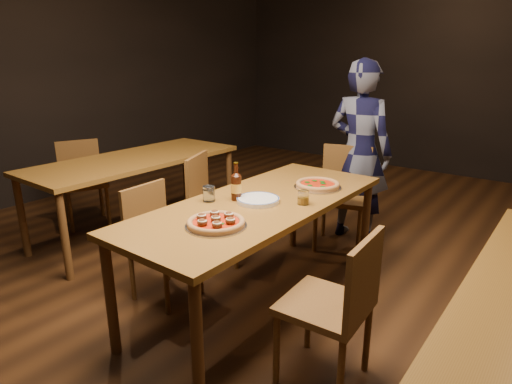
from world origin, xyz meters
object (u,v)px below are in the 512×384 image
Objects in this scene: pizza_margherita at (318,185)px; chair_main_e at (325,304)px; chair_main_nw at (165,242)px; chair_main_sw at (221,206)px; table_main at (261,211)px; plate_stack at (258,200)px; diner at (359,153)px; table_left at (136,165)px; water_glass at (209,194)px; pizza_meatball at (216,222)px; beer_bottle at (236,187)px; amber_glass at (303,197)px; chair_nbr_left at (84,183)px; chair_end at (342,197)px.

chair_main_e is at bearing -57.42° from pizza_margherita.
chair_main_nw is 0.95× the size of chair_main_e.
chair_main_sw is at bearing 6.30° from chair_main_nw.
chair_main_e reaches higher than table_main.
chair_main_sw is at bearing 149.81° from plate_stack.
diner is at bearing -56.38° from chair_main_sw.
diner is at bearing -163.14° from chair_main_e.
table_left is 2.27× the size of chair_main_e.
pizza_margherita is at bearing 59.73° from water_glass.
table_left is 2.08m from diner.
diner reaches higher than pizza_meatball.
amber_glass is at bearing 26.12° from beer_bottle.
amber_glass is 0.05× the size of diner.
chair_main_sw is 0.81m from water_glass.
plate_stack is 0.17× the size of diner.
amber_glass is (0.83, 0.44, 0.38)m from chair_main_nw.
amber_glass is at bearing -141.42° from chair_main_e.
pizza_margherita is at bearing -58.93° from chair_nbr_left.
chair_nbr_left is at bearing 177.28° from table_main.
chair_main_e is at bearing -10.20° from water_glass.
amber_glass is at bearing 31.78° from water_glass.
amber_glass is (0.18, 0.61, 0.02)m from pizza_meatball.
chair_main_nw reaches higher than table_main.
chair_main_sw reaches higher than table_main.
table_main is 22.23× the size of amber_glass.
beer_bottle is at bearing -153.88° from amber_glass.
water_glass is 1.11× the size of amber_glass.
pizza_meatball is (-0.63, -0.12, 0.33)m from chair_main_e.
chair_main_nw is at bearing -131.39° from pizza_margherita.
plate_stack is at bearing -65.75° from chair_main_nw.
plate_stack is at bearing -107.52° from chair_end.
chair_main_e is 0.75m from amber_glass.
chair_main_sw is (1.00, 0.08, -0.22)m from table_left.
chair_end is 1.72m from pizza_meatball.
beer_bottle is at bearing -147.24° from table_main.
chair_end is (0.58, 1.52, 0.05)m from chair_main_nw.
pizza_margherita is (2.46, 0.37, 0.33)m from chair_nbr_left.
diner is (-0.69, 1.85, 0.38)m from chair_main_e.
amber_glass is (0.51, 0.32, -0.00)m from water_glass.
chair_main_sw is 1.63m from chair_nbr_left.
beer_bottle is 0.18m from water_glass.
plate_stack is at bearing 21.17° from beer_bottle.
water_glass is (-0.26, -0.21, 0.12)m from table_main.
chair_main_nw is 0.51m from water_glass.
beer_bottle is at bearing -158.83° from plate_stack.
chair_nbr_left reaches higher than plate_stack.
chair_nbr_left reaches higher than amber_glass.
chair_main_sw is 3.34× the size of plate_stack.
beer_bottle is 1.56m from diner.
chair_main_nw is at bearing -95.65° from chair_main_e.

